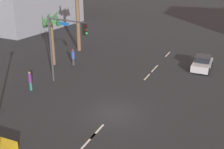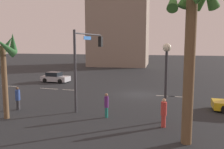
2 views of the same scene
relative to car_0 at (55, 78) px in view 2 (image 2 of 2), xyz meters
The scene contains 15 objects.
ground_plane 13.95m from the car_0, 159.92° to the left, with size 220.00×220.00×0.00m, color #232628.
lane_stripe_2 17.82m from the car_0, 164.41° to the left, with size 1.87×0.14×0.01m, color silver.
lane_stripe_3 16.66m from the car_0, 163.30° to the left, with size 1.95×0.14×0.01m, color silver.
lane_stripe_4 6.80m from the car_0, 134.98° to the left, with size 1.85×0.14×0.01m, color silver.
lane_stripe_5 5.23m from the car_0, 112.68° to the left, with size 2.46×0.14×0.01m, color silver.
lane_stripe_6 6.26m from the car_0, 50.20° to the left, with size 2.37×0.14×0.01m, color silver.
car_0 is the anchor object (origin of this frame).
traffic_signal 15.54m from the car_0, 130.53° to the left, with size 0.88×4.49×6.43m.
streetlamp 21.34m from the car_0, 141.34° to the left, with size 0.56×0.56×5.38m.
pedestrian_0 18.25m from the car_0, 132.50° to the left, with size 0.43×0.43×1.80m.
pedestrian_1 14.44m from the car_0, 109.19° to the left, with size 0.52×0.52×1.89m.
pedestrian_2 21.80m from the car_0, 139.09° to the left, with size 0.48×0.48×1.89m.
palm_tree_0 17.20m from the car_0, 108.93° to the left, with size 2.59×2.48×6.29m.
palm_tree_3 24.78m from the car_0, 137.44° to the left, with size 2.57×2.66×8.71m.
building_2 32.86m from the car_0, 92.08° to the right, with size 14.79×14.98×19.34m, color gray.
Camera 2 is at (-4.40, 24.00, 5.19)m, focal length 36.57 mm.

